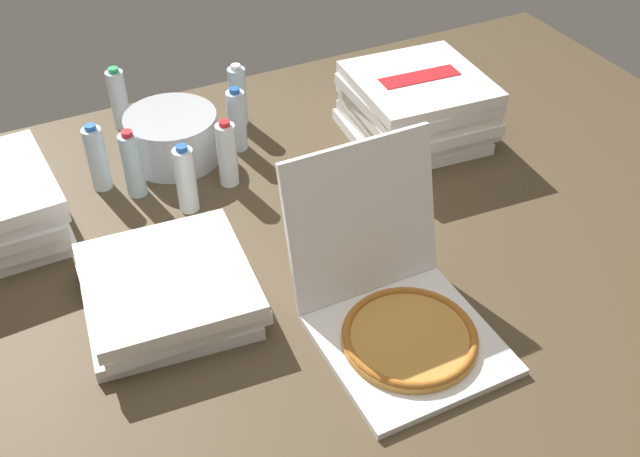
# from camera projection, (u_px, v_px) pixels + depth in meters

# --- Properties ---
(ground_plane) EXTENTS (3.20, 2.40, 0.02)m
(ground_plane) POSITION_uv_depth(u_px,v_px,m) (327.00, 297.00, 2.00)
(ground_plane) COLOR #4C3D28
(open_pizza_box) EXTENTS (0.41, 0.52, 0.42)m
(open_pizza_box) POSITION_uv_depth(u_px,v_px,m) (396.00, 305.00, 1.86)
(open_pizza_box) COLOR white
(open_pizza_box) RESTS_ON ground_plane
(pizza_stack_right_mid) EXTENTS (0.45, 0.46, 0.11)m
(pizza_stack_right_mid) POSITION_uv_depth(u_px,v_px,m) (168.00, 289.00, 1.93)
(pizza_stack_right_mid) COLOR white
(pizza_stack_right_mid) RESTS_ON ground_plane
(pizza_stack_center_near) EXTENTS (0.45, 0.45, 0.23)m
(pizza_stack_center_near) POSITION_uv_depth(u_px,v_px,m) (417.00, 107.00, 2.52)
(pizza_stack_center_near) COLOR white
(pizza_stack_center_near) RESTS_ON ground_plane
(ice_bucket) EXTENTS (0.29, 0.29, 0.16)m
(ice_bucket) POSITION_uv_depth(u_px,v_px,m) (173.00, 137.00, 2.44)
(ice_bucket) COLOR #B7BABF
(ice_bucket) RESTS_ON ground_plane
(water_bottle_0) EXTENTS (0.06, 0.06, 0.22)m
(water_bottle_0) POSITION_uv_depth(u_px,v_px,m) (237.00, 120.00, 2.47)
(water_bottle_0) COLOR silver
(water_bottle_0) RESTS_ON ground_plane
(water_bottle_1) EXTENTS (0.06, 0.06, 0.22)m
(water_bottle_1) POSITION_uv_depth(u_px,v_px,m) (119.00, 99.00, 2.57)
(water_bottle_1) COLOR silver
(water_bottle_1) RESTS_ON ground_plane
(water_bottle_2) EXTENTS (0.06, 0.06, 0.22)m
(water_bottle_2) POSITION_uv_depth(u_px,v_px,m) (97.00, 158.00, 2.30)
(water_bottle_2) COLOR silver
(water_bottle_2) RESTS_ON ground_plane
(water_bottle_3) EXTENTS (0.06, 0.06, 0.22)m
(water_bottle_3) POSITION_uv_depth(u_px,v_px,m) (186.00, 179.00, 2.22)
(water_bottle_3) COLOR white
(water_bottle_3) RESTS_ON ground_plane
(water_bottle_4) EXTENTS (0.06, 0.06, 0.22)m
(water_bottle_4) POSITION_uv_depth(u_px,v_px,m) (133.00, 165.00, 2.27)
(water_bottle_4) COLOR silver
(water_bottle_4) RESTS_ON ground_plane
(water_bottle_5) EXTENTS (0.06, 0.06, 0.22)m
(water_bottle_5) POSITION_uv_depth(u_px,v_px,m) (227.00, 154.00, 2.32)
(water_bottle_5) COLOR white
(water_bottle_5) RESTS_ON ground_plane
(water_bottle_6) EXTENTS (0.06, 0.06, 0.22)m
(water_bottle_6) POSITION_uv_depth(u_px,v_px,m) (238.00, 96.00, 2.59)
(water_bottle_6) COLOR silver
(water_bottle_6) RESTS_ON ground_plane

